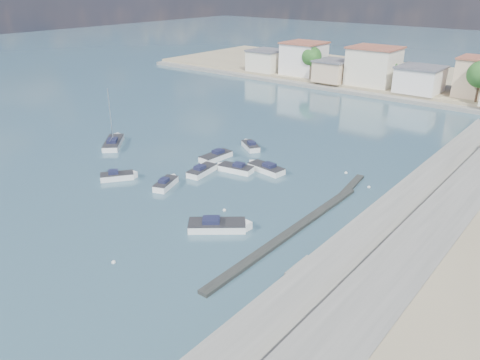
{
  "coord_description": "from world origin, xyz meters",
  "views": [
    {
      "loc": [
        28.81,
        -25.1,
        23.48
      ],
      "look_at": [
        -3.49,
        14.84,
        1.4
      ],
      "focal_mm": 35.0,
      "sensor_mm": 36.0,
      "label": 1
    }
  ],
  "objects_px": {
    "motorboat_a": "(167,184)",
    "motorboat_c": "(265,168)",
    "motorboat_d": "(234,169)",
    "motorboat_h": "(220,226)",
    "motorboat_b": "(119,176)",
    "motorboat_e": "(203,170)",
    "motorboat_f": "(250,146)",
    "motorboat_g": "(214,157)",
    "sailboat": "(114,142)"
  },
  "relations": [
    {
      "from": "motorboat_a",
      "to": "motorboat_b",
      "type": "relative_size",
      "value": 1.04
    },
    {
      "from": "motorboat_f",
      "to": "motorboat_h",
      "type": "bearing_deg",
      "value": -59.14
    },
    {
      "from": "motorboat_c",
      "to": "motorboat_e",
      "type": "relative_size",
      "value": 1.11
    },
    {
      "from": "motorboat_f",
      "to": "sailboat",
      "type": "distance_m",
      "value": 21.04
    },
    {
      "from": "motorboat_f",
      "to": "motorboat_g",
      "type": "relative_size",
      "value": 0.76
    },
    {
      "from": "motorboat_c",
      "to": "motorboat_h",
      "type": "bearing_deg",
      "value": -69.62
    },
    {
      "from": "motorboat_e",
      "to": "sailboat",
      "type": "relative_size",
      "value": 0.58
    },
    {
      "from": "motorboat_g",
      "to": "motorboat_f",
      "type": "bearing_deg",
      "value": 82.69
    },
    {
      "from": "motorboat_a",
      "to": "motorboat_h",
      "type": "distance_m",
      "value": 12.84
    },
    {
      "from": "motorboat_g",
      "to": "sailboat",
      "type": "relative_size",
      "value": 0.63
    },
    {
      "from": "motorboat_b",
      "to": "motorboat_g",
      "type": "height_order",
      "value": "same"
    },
    {
      "from": "motorboat_b",
      "to": "motorboat_h",
      "type": "bearing_deg",
      "value": -5.2
    },
    {
      "from": "motorboat_d",
      "to": "motorboat_h",
      "type": "distance_m",
      "value": 15.77
    },
    {
      "from": "motorboat_f",
      "to": "motorboat_h",
      "type": "height_order",
      "value": "same"
    },
    {
      "from": "motorboat_b",
      "to": "motorboat_g",
      "type": "bearing_deg",
      "value": 69.36
    },
    {
      "from": "motorboat_a",
      "to": "motorboat_d",
      "type": "distance_m",
      "value": 9.65
    },
    {
      "from": "motorboat_c",
      "to": "motorboat_f",
      "type": "height_order",
      "value": "same"
    },
    {
      "from": "motorboat_h",
      "to": "motorboat_b",
      "type": "bearing_deg",
      "value": 174.8
    },
    {
      "from": "motorboat_g",
      "to": "sailboat",
      "type": "height_order",
      "value": "sailboat"
    },
    {
      "from": "motorboat_h",
      "to": "motorboat_e",
      "type": "bearing_deg",
      "value": 139.66
    },
    {
      "from": "motorboat_f",
      "to": "motorboat_g",
      "type": "xyz_separation_m",
      "value": [
        -0.9,
        -7.04,
        0.0
      ]
    },
    {
      "from": "motorboat_a",
      "to": "motorboat_b",
      "type": "height_order",
      "value": "same"
    },
    {
      "from": "motorboat_d",
      "to": "motorboat_h",
      "type": "relative_size",
      "value": 0.88
    },
    {
      "from": "motorboat_d",
      "to": "motorboat_g",
      "type": "distance_m",
      "value": 5.13
    },
    {
      "from": "motorboat_d",
      "to": "motorboat_h",
      "type": "xyz_separation_m",
      "value": [
        8.91,
        -13.01,
        0.0
      ]
    },
    {
      "from": "motorboat_a",
      "to": "motorboat_f",
      "type": "relative_size",
      "value": 1.04
    },
    {
      "from": "motorboat_d",
      "to": "sailboat",
      "type": "bearing_deg",
      "value": -171.04
    },
    {
      "from": "motorboat_f",
      "to": "motorboat_d",
      "type": "bearing_deg",
      "value": -65.05
    },
    {
      "from": "motorboat_c",
      "to": "motorboat_f",
      "type": "distance_m",
      "value": 9.24
    },
    {
      "from": "motorboat_e",
      "to": "motorboat_f",
      "type": "height_order",
      "value": "same"
    },
    {
      "from": "motorboat_g",
      "to": "motorboat_h",
      "type": "height_order",
      "value": "same"
    },
    {
      "from": "motorboat_g",
      "to": "motorboat_b",
      "type": "bearing_deg",
      "value": -110.64
    },
    {
      "from": "motorboat_b",
      "to": "motorboat_d",
      "type": "bearing_deg",
      "value": 49.28
    },
    {
      "from": "motorboat_c",
      "to": "motorboat_h",
      "type": "distance_m",
      "value": 16.69
    },
    {
      "from": "motorboat_a",
      "to": "motorboat_h",
      "type": "relative_size",
      "value": 0.75
    },
    {
      "from": "motorboat_g",
      "to": "sailboat",
      "type": "bearing_deg",
      "value": -163.38
    },
    {
      "from": "motorboat_f",
      "to": "sailboat",
      "type": "height_order",
      "value": "sailboat"
    },
    {
      "from": "motorboat_a",
      "to": "motorboat_c",
      "type": "height_order",
      "value": "same"
    },
    {
      "from": "motorboat_a",
      "to": "motorboat_c",
      "type": "relative_size",
      "value": 0.78
    },
    {
      "from": "motorboat_f",
      "to": "motorboat_h",
      "type": "distance_m",
      "value": 25.15
    },
    {
      "from": "motorboat_e",
      "to": "motorboat_h",
      "type": "height_order",
      "value": "same"
    },
    {
      "from": "motorboat_a",
      "to": "motorboat_c",
      "type": "bearing_deg",
      "value": 61.32
    },
    {
      "from": "motorboat_e",
      "to": "motorboat_b",
      "type": "bearing_deg",
      "value": -130.31
    },
    {
      "from": "motorboat_a",
      "to": "motorboat_h",
      "type": "height_order",
      "value": "same"
    },
    {
      "from": "motorboat_e",
      "to": "motorboat_f",
      "type": "relative_size",
      "value": 1.21
    },
    {
      "from": "motorboat_a",
      "to": "sailboat",
      "type": "relative_size",
      "value": 0.5
    },
    {
      "from": "motorboat_c",
      "to": "motorboat_g",
      "type": "xyz_separation_m",
      "value": [
        -7.99,
        -1.1,
        0.0
      ]
    },
    {
      "from": "motorboat_a",
      "to": "motorboat_d",
      "type": "relative_size",
      "value": 0.86
    },
    {
      "from": "motorboat_g",
      "to": "sailboat",
      "type": "distance_m",
      "value": 17.14
    },
    {
      "from": "motorboat_b",
      "to": "motorboat_f",
      "type": "height_order",
      "value": "same"
    }
  ]
}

